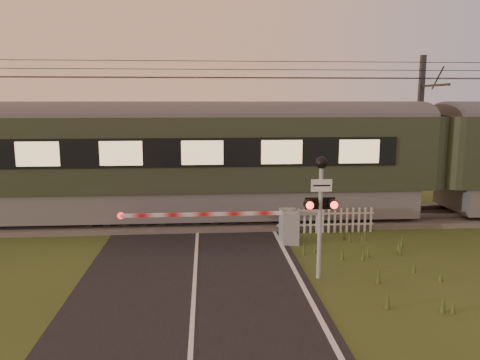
{
  "coord_description": "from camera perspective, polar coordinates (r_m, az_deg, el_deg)",
  "views": [
    {
      "loc": [
        0.33,
        -11.26,
        4.67
      ],
      "look_at": [
        1.4,
        3.2,
        2.19
      ],
      "focal_mm": 35.0,
      "sensor_mm": 36.0,
      "label": 1
    }
  ],
  "objects": [
    {
      "name": "train",
      "position": [
        19.97,
        22.2,
        2.53
      ],
      "size": [
        46.05,
        3.18,
        4.3
      ],
      "color": "slate",
      "rests_on": "ground"
    },
    {
      "name": "overhead_wires",
      "position": [
        17.79,
        -5.42,
        13.06
      ],
      "size": [
        120.0,
        0.62,
        0.62
      ],
      "color": "black",
      "rests_on": "ground"
    },
    {
      "name": "picket_fence",
      "position": [
        16.95,
        10.41,
        -4.87
      ],
      "size": [
        3.5,
        0.07,
        0.9
      ],
      "color": "silver",
      "rests_on": "ground"
    },
    {
      "name": "ground",
      "position": [
        12.19,
        -5.59,
        -12.87
      ],
      "size": [
        160.0,
        160.0,
        0.0
      ],
      "primitive_type": "plane",
      "color": "#38471B",
      "rests_on": "ground"
    },
    {
      "name": "boom_gate",
      "position": [
        15.57,
        4.91,
        -5.45
      ],
      "size": [
        6.57,
        0.84,
        1.12
      ],
      "color": "gray",
      "rests_on": "ground"
    },
    {
      "name": "catenary_mast",
      "position": [
        22.11,
        21.05,
        5.85
      ],
      "size": [
        0.21,
        2.45,
        6.59
      ],
      "color": "#2D2D30",
      "rests_on": "ground"
    },
    {
      "name": "track_bed",
      "position": [
        18.35,
        -5.13,
        -4.88
      ],
      "size": [
        140.0,
        3.4,
        0.39
      ],
      "color": "#47423D",
      "rests_on": "ground"
    },
    {
      "name": "road",
      "position": [
        11.97,
        -5.53,
        -13.25
      ],
      "size": [
        6.0,
        140.0,
        0.03
      ],
      "color": "black",
      "rests_on": "ground"
    },
    {
      "name": "crossing_signal",
      "position": [
        12.25,
        9.81,
        -1.89
      ],
      "size": [
        0.83,
        0.35,
        3.26
      ],
      "color": "gray",
      "rests_on": "ground"
    }
  ]
}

